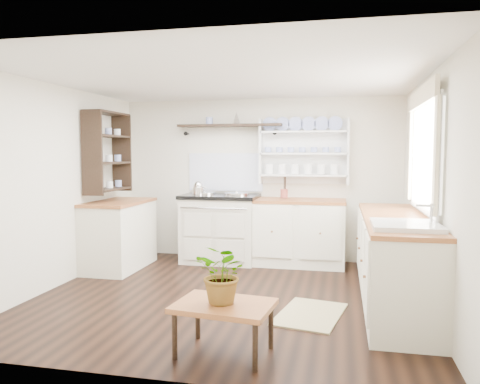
% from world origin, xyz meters
% --- Properties ---
extents(floor, '(4.00, 3.80, 0.01)m').
position_xyz_m(floor, '(0.00, 0.00, 0.00)').
color(floor, black).
rests_on(floor, ground).
extents(wall_back, '(4.00, 0.02, 2.30)m').
position_xyz_m(wall_back, '(0.00, 1.90, 1.15)').
color(wall_back, beige).
rests_on(wall_back, ground).
extents(wall_right, '(0.02, 3.80, 2.30)m').
position_xyz_m(wall_right, '(2.00, 0.00, 1.15)').
color(wall_right, beige).
rests_on(wall_right, ground).
extents(wall_left, '(0.02, 3.80, 2.30)m').
position_xyz_m(wall_left, '(-2.00, 0.00, 1.15)').
color(wall_left, beige).
rests_on(wall_left, ground).
extents(ceiling, '(4.00, 3.80, 0.01)m').
position_xyz_m(ceiling, '(0.00, 0.00, 2.30)').
color(ceiling, white).
rests_on(ceiling, wall_back).
extents(window, '(0.08, 1.55, 1.22)m').
position_xyz_m(window, '(1.95, 0.15, 1.56)').
color(window, white).
rests_on(window, wall_right).
extents(aga_cooker, '(1.06, 0.74, 0.98)m').
position_xyz_m(aga_cooker, '(-0.49, 1.57, 0.48)').
color(aga_cooker, beige).
rests_on(aga_cooker, floor).
extents(back_cabinets, '(1.27, 0.63, 0.90)m').
position_xyz_m(back_cabinets, '(0.60, 1.60, 0.46)').
color(back_cabinets, beige).
rests_on(back_cabinets, floor).
extents(right_cabinets, '(0.62, 2.43, 0.90)m').
position_xyz_m(right_cabinets, '(1.70, 0.10, 0.46)').
color(right_cabinets, beige).
rests_on(right_cabinets, floor).
extents(belfast_sink, '(0.55, 0.60, 0.45)m').
position_xyz_m(belfast_sink, '(1.70, -0.65, 0.80)').
color(belfast_sink, white).
rests_on(belfast_sink, right_cabinets).
extents(left_cabinets, '(0.62, 1.13, 0.90)m').
position_xyz_m(left_cabinets, '(-1.70, 0.90, 0.46)').
color(left_cabinets, beige).
rests_on(left_cabinets, floor).
extents(plate_rack, '(1.20, 0.22, 0.90)m').
position_xyz_m(plate_rack, '(0.65, 1.86, 1.56)').
color(plate_rack, white).
rests_on(plate_rack, wall_back).
extents(high_shelf, '(1.50, 0.29, 0.16)m').
position_xyz_m(high_shelf, '(-0.40, 1.78, 1.91)').
color(high_shelf, black).
rests_on(high_shelf, wall_back).
extents(left_shelving, '(0.28, 0.80, 1.05)m').
position_xyz_m(left_shelving, '(-1.84, 0.90, 1.55)').
color(left_shelving, black).
rests_on(left_shelving, wall_left).
extents(kettle, '(0.17, 0.17, 0.20)m').
position_xyz_m(kettle, '(-0.77, 1.45, 1.03)').
color(kettle, silver).
rests_on(kettle, aga_cooker).
extents(utensil_crock, '(0.10, 0.10, 0.12)m').
position_xyz_m(utensil_crock, '(0.40, 1.68, 0.97)').
color(utensil_crock, '#994238').
rests_on(utensil_crock, back_cabinets).
extents(center_table, '(0.78, 0.60, 0.39)m').
position_xyz_m(center_table, '(0.31, -1.40, 0.35)').
color(center_table, brown).
rests_on(center_table, floor).
extents(potted_plant, '(0.51, 0.49, 0.45)m').
position_xyz_m(potted_plant, '(0.31, -1.40, 0.62)').
color(potted_plant, '#3F7233').
rests_on(potted_plant, center_table).
extents(floor_rug, '(0.70, 0.94, 0.02)m').
position_xyz_m(floor_rug, '(0.90, -0.40, 0.01)').
color(floor_rug, '#958456').
rests_on(floor_rug, floor).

